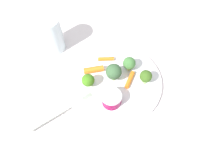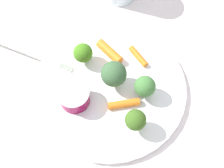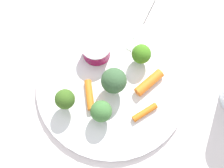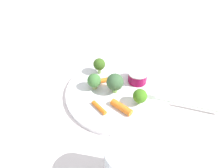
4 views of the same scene
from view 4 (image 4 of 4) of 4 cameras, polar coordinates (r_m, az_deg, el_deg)
ground_plane at (r=0.61m, az=1.46°, el=-2.49°), size 2.40×2.40×0.00m
plate at (r=0.61m, az=1.47°, el=-2.10°), size 0.28×0.28×0.01m
sauce_cup at (r=0.62m, az=6.66°, el=1.94°), size 0.06×0.06×0.03m
broccoli_floret_0 at (r=0.64m, az=-3.33°, el=5.07°), size 0.04×0.04×0.05m
broccoli_floret_1 at (r=0.58m, az=0.62°, el=0.66°), size 0.05×0.05×0.06m
broccoli_floret_2 at (r=0.59m, az=-4.65°, el=0.85°), size 0.04×0.04×0.05m
broccoli_floret_3 at (r=0.56m, az=7.29°, el=-3.14°), size 0.04×0.04×0.05m
carrot_stick_0 at (r=0.63m, az=-1.38°, el=1.14°), size 0.03×0.06×0.01m
carrot_stick_1 at (r=0.55m, az=2.48°, el=-6.04°), size 0.06×0.04×0.02m
carrot_stick_2 at (r=0.56m, az=-3.37°, el=-6.13°), size 0.05×0.02×0.01m
fork at (r=0.60m, az=17.38°, el=-4.77°), size 0.15×0.14×0.00m
drinking_glass at (r=0.42m, az=3.51°, el=-20.63°), size 0.08×0.08×0.12m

